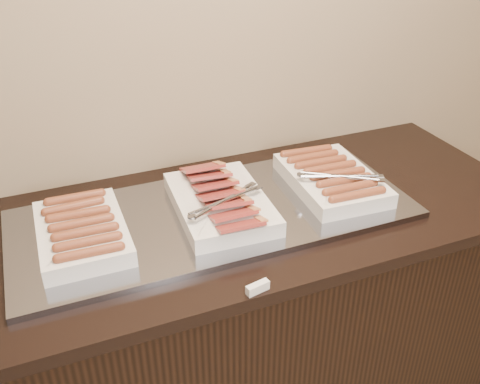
% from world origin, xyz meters
% --- Properties ---
extents(counter, '(2.06, 0.76, 0.90)m').
position_xyz_m(counter, '(0.00, 2.13, 0.45)').
color(counter, black).
rests_on(counter, ground).
extents(warming_tray, '(1.20, 0.50, 0.02)m').
position_xyz_m(warming_tray, '(0.01, 2.13, 0.91)').
color(warming_tray, gray).
rests_on(warming_tray, counter).
extents(dish_left, '(0.24, 0.35, 0.07)m').
position_xyz_m(dish_left, '(-0.38, 2.13, 0.95)').
color(dish_left, silver).
rests_on(dish_left, warming_tray).
extents(dish_center, '(0.29, 0.41, 0.09)m').
position_xyz_m(dish_center, '(0.03, 2.13, 0.95)').
color(dish_center, silver).
rests_on(dish_center, warming_tray).
extents(dish_right, '(0.28, 0.39, 0.08)m').
position_xyz_m(dish_right, '(0.41, 2.13, 0.95)').
color(dish_right, silver).
rests_on(dish_right, warming_tray).
extents(label_holder, '(0.06, 0.03, 0.02)m').
position_xyz_m(label_holder, '(-0.01, 1.77, 0.91)').
color(label_holder, silver).
rests_on(label_holder, counter).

